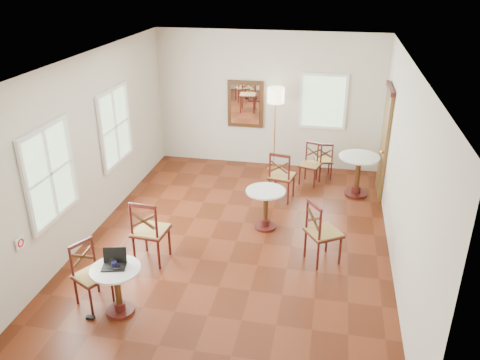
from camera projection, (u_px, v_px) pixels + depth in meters
The scene contains 17 objects.
ground at pixel (237, 241), 8.19m from camera, with size 7.00×7.00×0.00m, color #58210F.
room_shell at pixel (236, 129), 7.66m from camera, with size 5.02×7.02×3.01m.
cafe_table_near at pixel (117, 285), 6.37m from camera, with size 0.66×0.66×0.70m.
cafe_table_mid at pixel (265, 205), 8.43m from camera, with size 0.69×0.69×0.73m.
cafe_table_back at pixel (358, 171), 9.60m from camera, with size 0.79×0.79×0.83m.
chair_near_a at pixel (150, 231), 7.44m from camera, with size 0.54×0.54×1.08m.
chair_near_b at pixel (91, 274), 6.55m from camera, with size 0.57×0.57×0.91m.
chair_mid_a at pixel (282, 176), 9.42m from camera, with size 0.54×0.54×1.01m.
chair_mid_b at pixel (322, 232), 7.45m from camera, with size 0.66×0.66×1.04m.
chair_back_a at pixel (324, 160), 10.43m from camera, with size 0.44×0.44×0.82m.
chair_back_b at pixel (311, 164), 10.15m from camera, with size 0.50×0.50×0.87m.
floor_lamp at pixel (276, 101), 10.31m from camera, with size 0.37×0.37×1.88m.
laptop at pixel (114, 262), 6.31m from camera, with size 0.35×0.32×0.22m.
mouse at pixel (117, 269), 6.22m from camera, with size 0.11×0.07×0.04m, color black.
navy_mug at pixel (115, 265), 6.26m from camera, with size 0.11×0.07×0.09m.
water_glass at pixel (111, 263), 6.30m from camera, with size 0.06×0.06×0.09m, color white.
power_adapter at pixel (90, 318), 6.40m from camera, with size 0.11×0.07×0.04m, color black.
Camera 1 is at (1.41, -6.88, 4.33)m, focal length 36.32 mm.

